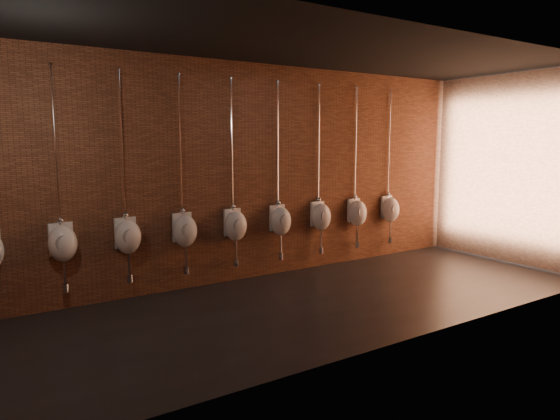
{
  "coord_description": "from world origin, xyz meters",
  "views": [
    {
      "loc": [
        -3.62,
        -4.98,
        2.07
      ],
      "look_at": [
        0.16,
        0.9,
        1.1
      ],
      "focal_mm": 32.0,
      "sensor_mm": 36.0,
      "label": 1
    }
  ],
  "objects_px": {
    "urinal_2": "(128,235)",
    "urinal_4": "(235,224)",
    "urinal_6": "(321,216)",
    "urinal_7": "(357,212)",
    "urinal_3": "(185,229)",
    "urinal_1": "(62,242)",
    "urinal_8": "(390,209)",
    "urinal_5": "(280,220)"
  },
  "relations": [
    {
      "from": "urinal_2",
      "to": "urinal_4",
      "type": "height_order",
      "value": "same"
    },
    {
      "from": "urinal_4",
      "to": "urinal_6",
      "type": "height_order",
      "value": "same"
    },
    {
      "from": "urinal_6",
      "to": "urinal_7",
      "type": "bearing_deg",
      "value": 0.0
    },
    {
      "from": "urinal_2",
      "to": "urinal_3",
      "type": "distance_m",
      "value": 0.78
    },
    {
      "from": "urinal_4",
      "to": "urinal_7",
      "type": "distance_m",
      "value": 2.34
    },
    {
      "from": "urinal_6",
      "to": "urinal_7",
      "type": "distance_m",
      "value": 0.78
    },
    {
      "from": "urinal_6",
      "to": "urinal_7",
      "type": "xyz_separation_m",
      "value": [
        0.78,
        0.0,
        0.0
      ]
    },
    {
      "from": "urinal_1",
      "to": "urinal_8",
      "type": "bearing_deg",
      "value": 0.0
    },
    {
      "from": "urinal_7",
      "to": "urinal_2",
      "type": "bearing_deg",
      "value": 180.0
    },
    {
      "from": "urinal_1",
      "to": "urinal_5",
      "type": "bearing_deg",
      "value": 0.0
    },
    {
      "from": "urinal_1",
      "to": "urinal_7",
      "type": "distance_m",
      "value": 4.69
    },
    {
      "from": "urinal_5",
      "to": "urinal_7",
      "type": "bearing_deg",
      "value": 0.0
    },
    {
      "from": "urinal_1",
      "to": "urinal_2",
      "type": "distance_m",
      "value": 0.78
    },
    {
      "from": "urinal_6",
      "to": "urinal_2",
      "type": "bearing_deg",
      "value": 180.0
    },
    {
      "from": "urinal_3",
      "to": "urinal_5",
      "type": "relative_size",
      "value": 1.0
    },
    {
      "from": "urinal_3",
      "to": "urinal_5",
      "type": "distance_m",
      "value": 1.56
    },
    {
      "from": "urinal_7",
      "to": "urinal_8",
      "type": "xyz_separation_m",
      "value": [
        0.78,
        0.0,
        0.0
      ]
    },
    {
      "from": "urinal_7",
      "to": "urinal_4",
      "type": "bearing_deg",
      "value": 180.0
    },
    {
      "from": "urinal_4",
      "to": "urinal_6",
      "type": "bearing_deg",
      "value": 0.0
    },
    {
      "from": "urinal_2",
      "to": "urinal_6",
      "type": "bearing_deg",
      "value": 0.0
    },
    {
      "from": "urinal_5",
      "to": "urinal_6",
      "type": "height_order",
      "value": "same"
    },
    {
      "from": "urinal_3",
      "to": "urinal_2",
      "type": "bearing_deg",
      "value": 180.0
    },
    {
      "from": "urinal_1",
      "to": "urinal_5",
      "type": "xyz_separation_m",
      "value": [
        3.12,
        0.0,
        0.0
      ]
    },
    {
      "from": "urinal_3",
      "to": "urinal_7",
      "type": "height_order",
      "value": "same"
    },
    {
      "from": "urinal_8",
      "to": "urinal_4",
      "type": "bearing_deg",
      "value": 180.0
    },
    {
      "from": "urinal_6",
      "to": "urinal_7",
      "type": "height_order",
      "value": "same"
    },
    {
      "from": "urinal_1",
      "to": "urinal_3",
      "type": "xyz_separation_m",
      "value": [
        1.56,
        0.0,
        0.0
      ]
    },
    {
      "from": "urinal_2",
      "to": "urinal_7",
      "type": "height_order",
      "value": "same"
    },
    {
      "from": "urinal_3",
      "to": "urinal_6",
      "type": "xyz_separation_m",
      "value": [
        2.34,
        0.0,
        0.0
      ]
    },
    {
      "from": "urinal_1",
      "to": "urinal_4",
      "type": "bearing_deg",
      "value": 0.0
    },
    {
      "from": "urinal_8",
      "to": "urinal_2",
      "type": "bearing_deg",
      "value": 180.0
    },
    {
      "from": "urinal_1",
      "to": "urinal_3",
      "type": "relative_size",
      "value": 1.0
    },
    {
      "from": "urinal_1",
      "to": "urinal_8",
      "type": "distance_m",
      "value": 5.47
    },
    {
      "from": "urinal_2",
      "to": "urinal_4",
      "type": "distance_m",
      "value": 1.56
    },
    {
      "from": "urinal_3",
      "to": "urinal_6",
      "type": "height_order",
      "value": "same"
    },
    {
      "from": "urinal_4",
      "to": "urinal_6",
      "type": "xyz_separation_m",
      "value": [
        1.56,
        0.0,
        0.0
      ]
    },
    {
      "from": "urinal_2",
      "to": "urinal_8",
      "type": "distance_m",
      "value": 4.69
    },
    {
      "from": "urinal_5",
      "to": "urinal_7",
      "type": "relative_size",
      "value": 1.0
    },
    {
      "from": "urinal_1",
      "to": "urinal_8",
      "type": "height_order",
      "value": "same"
    },
    {
      "from": "urinal_6",
      "to": "urinal_8",
      "type": "relative_size",
      "value": 1.0
    },
    {
      "from": "urinal_7",
      "to": "urinal_3",
      "type": "bearing_deg",
      "value": 180.0
    },
    {
      "from": "urinal_8",
      "to": "urinal_5",
      "type": "bearing_deg",
      "value": 180.0
    }
  ]
}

